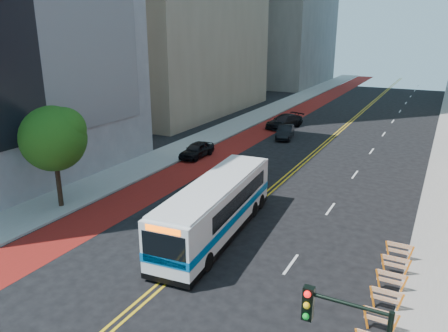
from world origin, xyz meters
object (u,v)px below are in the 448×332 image
at_px(street_tree, 54,136).
at_px(car_b, 285,132).
at_px(car_c, 284,121).
at_px(transit_bus, 217,207).
at_px(car_a, 197,150).

height_order(street_tree, car_b, street_tree).
bearing_deg(car_c, street_tree, -80.43).
xyz_separation_m(transit_bus, car_c, (-6.19, 28.69, -0.91)).
bearing_deg(transit_bus, street_tree, -178.23).
distance_m(car_a, car_c, 15.89).
bearing_deg(car_a, car_c, 81.52).
distance_m(car_a, car_b, 11.73).
distance_m(street_tree, car_b, 26.28).
bearing_deg(car_b, street_tree, -116.74).
distance_m(street_tree, car_c, 30.64).
distance_m(transit_bus, car_a, 15.96).
relative_size(transit_bus, car_b, 2.75).
distance_m(street_tree, car_a, 15.07).
distance_m(car_b, car_c, 5.26).
xyz_separation_m(street_tree, car_c, (4.86, 29.96, -4.13)).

